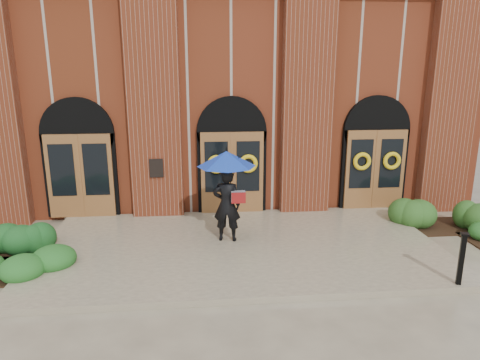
{
  "coord_description": "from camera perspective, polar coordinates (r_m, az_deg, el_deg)",
  "views": [
    {
      "loc": [
        -0.96,
        -9.91,
        4.46
      ],
      "look_at": [
        0.08,
        1.0,
        1.61
      ],
      "focal_mm": 32.0,
      "sensor_mm": 36.0,
      "label": 1
    }
  ],
  "objects": [
    {
      "name": "hedge_front_left",
      "position": [
        11.03,
        -27.39,
        -9.49
      ],
      "size": [
        1.54,
        1.32,
        0.54
      ],
      "primitive_type": "ellipsoid",
      "color": "#215B1F",
      "rests_on": "ground"
    },
    {
      "name": "ground",
      "position": [
        10.91,
        0.09,
        -9.56
      ],
      "size": [
        90.0,
        90.0,
        0.0
      ],
      "primitive_type": "plane",
      "color": "tan",
      "rests_on": "ground"
    },
    {
      "name": "metal_post",
      "position": [
        9.93,
        27.44,
        -9.18
      ],
      "size": [
        0.2,
        0.2,
        1.12
      ],
      "rotation": [
        0.0,
        0.0,
        -0.39
      ],
      "color": "black",
      "rests_on": "landing"
    },
    {
      "name": "landing",
      "position": [
        11.02,
        0.02,
        -8.89
      ],
      "size": [
        10.0,
        5.3,
        0.15
      ],
      "primitive_type": "cube",
      "color": "tan",
      "rests_on": "ground"
    },
    {
      "name": "hedge_wall_left",
      "position": [
        11.97,
        -25.99,
        -7.08
      ],
      "size": [
        2.71,
        1.08,
        0.69
      ],
      "primitive_type": "ellipsoid",
      "color": "#184A1C",
      "rests_on": "ground"
    },
    {
      "name": "hedge_wall_right",
      "position": [
        13.41,
        23.04,
        -4.31
      ],
      "size": [
        3.05,
        1.22,
        0.78
      ],
      "primitive_type": "ellipsoid",
      "color": "#28501C",
      "rests_on": "ground"
    },
    {
      "name": "man_with_umbrella",
      "position": [
        10.73,
        -1.78,
        0.17
      ],
      "size": [
        1.71,
        1.71,
        2.35
      ],
      "rotation": [
        0.0,
        0.0,
        2.97
      ],
      "color": "black",
      "rests_on": "landing"
    },
    {
      "name": "church_building",
      "position": [
        18.75,
        -2.53,
        11.62
      ],
      "size": [
        16.2,
        12.53,
        7.0
      ],
      "color": "#612614",
      "rests_on": "ground"
    }
  ]
}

